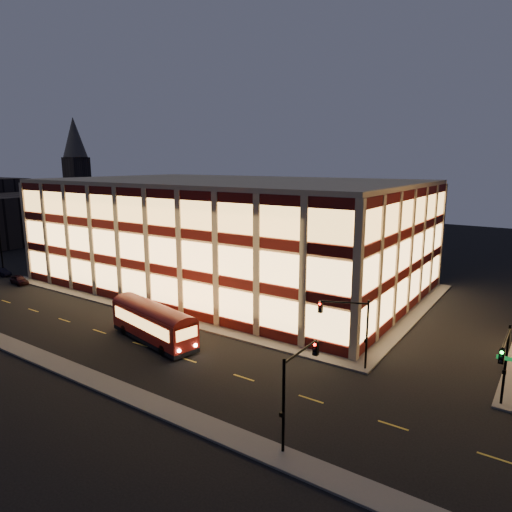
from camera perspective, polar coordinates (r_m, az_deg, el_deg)
The scene contains 14 objects.
ground at distance 51.60m, azimuth -12.27°, elevation -7.67°, with size 200.00×200.00×0.00m, color black.
sidewalk_office_south at distance 54.32m, azimuth -13.72°, elevation -6.67°, with size 54.00×2.00×0.15m, color #514F4C.
sidewalk_office_east at distance 54.50m, azimuth 19.10°, elevation -6.93°, with size 2.00×30.00×0.15m, color #514F4C.
sidewalk_near at distance 44.32m, azimuth -24.73°, elevation -11.71°, with size 100.00×2.00×0.15m, color #514F4C.
office_building at distance 64.02m, azimuth -3.41°, elevation 3.03°, with size 50.45×30.45×14.50m.
bg_building_a at distance 110.93m, azimuth -28.12°, elevation 4.18°, with size 18.00×28.00×10.00m, color #2D2621.
church_tower at distance 128.81m, azimuth -21.32°, elevation 7.41°, with size 5.00×5.00×18.00m, color #2D2621.
church_spire at distance 128.71m, azimuth -21.79°, elevation 13.62°, with size 6.00×6.00×10.00m, color #4C473F.
traffic_signal_far at distance 38.30m, azimuth 11.65°, elevation -8.02°, with size 3.79×1.87×6.00m.
traffic_signal_right at distance 35.13m, azimuth 28.65°, elevation -11.13°, with size 1.20×4.37×6.00m.
traffic_signal_near at distance 28.37m, azimuth 5.05°, elevation -15.06°, with size 0.32×4.45×6.00m.
trolley_bus at distance 44.87m, azimuth -12.73°, elevation -7.90°, with size 11.24×4.95×3.70m.
parked_car_0 at distance 72.26m, azimuth -27.49°, elevation -2.65°, with size 1.46×3.63×1.24m, color black.
parked_car_1 at distance 78.74m, azimuth -29.21°, elevation -1.77°, with size 1.18×3.39×1.12m, color black.
Camera 1 is at (35.64, -33.28, 16.88)m, focal length 32.00 mm.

